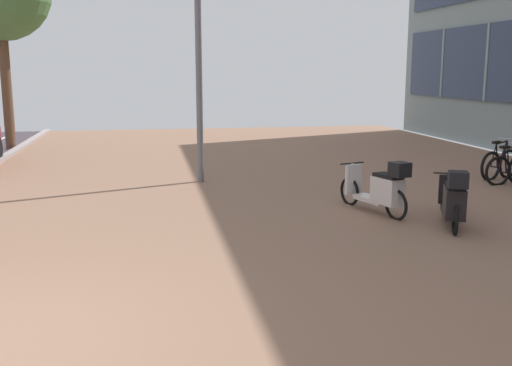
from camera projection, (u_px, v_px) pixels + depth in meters
ground at (135, 339)px, 5.54m from camera, size 21.00×40.00×0.13m
bicycle_rack_05 at (509, 169)px, 12.86m from camera, size 1.24×0.48×0.92m
bicycle_rack_06 at (500, 164)px, 13.54m from camera, size 1.27×0.59×0.95m
scooter_near at (453, 200)px, 9.30m from camera, size 0.94×1.70×1.00m
scooter_mid at (380, 189)px, 10.16m from camera, size 0.81×1.75×1.00m
lamp_post at (198, 28)px, 12.61m from camera, size 0.20×0.52×6.01m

